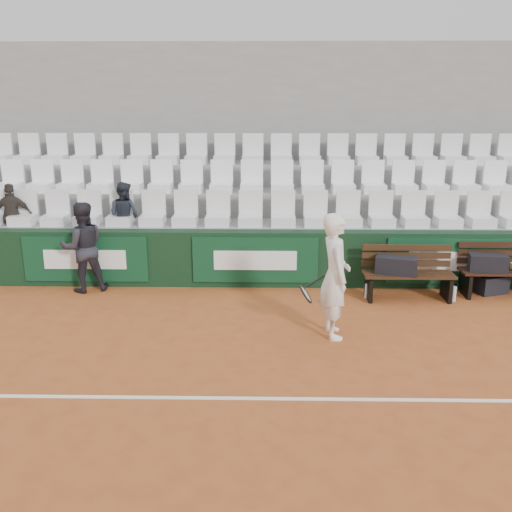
{
  "coord_description": "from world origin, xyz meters",
  "views": [
    {
      "loc": [
        -0.01,
        -5.76,
        3.33
      ],
      "look_at": [
        -0.16,
        2.4,
        1.0
      ],
      "focal_mm": 40.0,
      "sensor_mm": 36.0,
      "label": 1
    }
  ],
  "objects": [
    {
      "name": "grandstand_rear_wall",
      "position": [
        0.0,
        7.15,
        2.2
      ],
      "size": [
        18.0,
        0.3,
        4.4
      ],
      "primitive_type": "cube",
      "color": "gray",
      "rests_on": "ground"
    },
    {
      "name": "water_bottle_far",
      "position": [
        3.12,
        3.22,
        0.13
      ],
      "size": [
        0.07,
        0.07,
        0.26
      ],
      "primitive_type": "cylinder",
      "color": "silver",
      "rests_on": "ground"
    },
    {
      "name": "water_bottle_near",
      "position": [
        1.7,
        3.36,
        0.13
      ],
      "size": [
        0.07,
        0.07,
        0.25
      ],
      "primitive_type": "cylinder",
      "color": "silver",
      "rests_on": "ground"
    },
    {
      "name": "seat_row_front",
      "position": [
        0.0,
        4.45,
        1.31
      ],
      "size": [
        11.9,
        0.44,
        0.63
      ],
      "primitive_type": "cube",
      "color": "silver",
      "rests_on": "grandstand_tier_front"
    },
    {
      "name": "sports_bag_right",
      "position": [
        3.72,
        3.48,
        0.59
      ],
      "size": [
        0.64,
        0.37,
        0.28
      ],
      "primitive_type": "cube",
      "rotation": [
        0.0,
        0.0,
        -0.15
      ],
      "color": "black",
      "rests_on": "bench_right"
    },
    {
      "name": "tennis_player",
      "position": [
        0.95,
        1.8,
        0.89
      ],
      "size": [
        0.74,
        0.69,
        1.78
      ],
      "color": "white",
      "rests_on": "ground"
    },
    {
      "name": "spectator_c",
      "position": [
        -2.63,
        4.5,
        1.62
      ],
      "size": [
        0.74,
        0.67,
        1.24
      ],
      "primitive_type": "imported",
      "rotation": [
        0.0,
        0.0,
        2.73
      ],
      "color": "#202631",
      "rests_on": "grandstand_tier_front"
    },
    {
      "name": "seat_row_mid",
      "position": [
        0.0,
        5.4,
        1.77
      ],
      "size": [
        11.9,
        0.44,
        0.63
      ],
      "primitive_type": "cube",
      "color": "white",
      "rests_on": "grandstand_tier_mid"
    },
    {
      "name": "ground",
      "position": [
        0.0,
        0.0,
        0.0
      ],
      "size": [
        80.0,
        80.0,
        0.0
      ],
      "primitive_type": "plane",
      "color": "#A65225",
      "rests_on": "ground"
    },
    {
      "name": "court_baseline",
      "position": [
        0.0,
        0.0,
        0.0
      ],
      "size": [
        18.0,
        0.06,
        0.01
      ],
      "primitive_type": "cube",
      "color": "white",
      "rests_on": "ground"
    },
    {
      "name": "bench_right",
      "position": [
        4.05,
        3.52,
        0.23
      ],
      "size": [
        1.5,
        0.56,
        0.45
      ],
      "primitive_type": "cube",
      "color": "black",
      "rests_on": "ground"
    },
    {
      "name": "back_barrier",
      "position": [
        0.07,
        3.99,
        0.5
      ],
      "size": [
        18.0,
        0.34,
        1.0
      ],
      "color": "black",
      "rests_on": "ground"
    },
    {
      "name": "sports_bag_left",
      "position": [
        2.15,
        3.31,
        0.59
      ],
      "size": [
        0.72,
        0.47,
        0.29
      ],
      "primitive_type": "cube",
      "rotation": [
        0.0,
        0.0,
        -0.29
      ],
      "color": "black",
      "rests_on": "bench_left"
    },
    {
      "name": "grandstand_tier_front",
      "position": [
        0.0,
        4.62,
        0.5
      ],
      "size": [
        18.0,
        0.95,
        1.0
      ],
      "primitive_type": "cube",
      "color": "gray",
      "rests_on": "ground"
    },
    {
      "name": "bench_left",
      "position": [
        2.37,
        3.33,
        0.23
      ],
      "size": [
        1.5,
        0.56,
        0.45
      ],
      "primitive_type": "cube",
      "color": "#371F10",
      "rests_on": "ground"
    },
    {
      "name": "ball_kid",
      "position": [
        -3.16,
        3.65,
        0.79
      ],
      "size": [
        0.94,
        0.85,
        1.57
      ],
      "primitive_type": "imported",
      "rotation": [
        0.0,
        0.0,
        3.54
      ],
      "color": "#21212A",
      "rests_on": "ground"
    },
    {
      "name": "spectator_b",
      "position": [
        -4.71,
        4.5,
        1.6
      ],
      "size": [
        0.76,
        0.46,
        1.2
      ],
      "primitive_type": "imported",
      "rotation": [
        0.0,
        0.0,
        3.4
      ],
      "color": "#2E2824",
      "rests_on": "grandstand_tier_front"
    },
    {
      "name": "grandstand_tier_back",
      "position": [
        0.0,
        6.53,
        0.95
      ],
      "size": [
        18.0,
        0.95,
        1.9
      ],
      "primitive_type": "cube",
      "color": "gray",
      "rests_on": "ground"
    },
    {
      "name": "seat_row_back",
      "position": [
        0.0,
        6.35,
        2.21
      ],
      "size": [
        11.9,
        0.44,
        0.63
      ],
      "primitive_type": "cube",
      "color": "silver",
      "rests_on": "grandstand_tier_back"
    },
    {
      "name": "sports_bag_ground",
      "position": [
        3.89,
        3.65,
        0.16
      ],
      "size": [
        0.59,
        0.47,
        0.31
      ],
      "primitive_type": "cube",
      "rotation": [
        0.0,
        0.0,
        0.34
      ],
      "color": "black",
      "rests_on": "ground"
    },
    {
      "name": "grandstand_tier_mid",
      "position": [
        0.0,
        5.58,
        0.72
      ],
      "size": [
        18.0,
        0.95,
        1.45
      ],
      "primitive_type": "cube",
      "color": "gray",
      "rests_on": "ground"
    }
  ]
}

